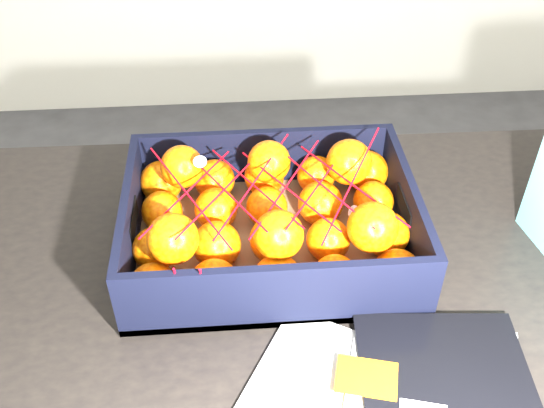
{
  "coord_description": "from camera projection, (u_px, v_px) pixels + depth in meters",
  "views": [
    {
      "loc": [
        -0.01,
        -0.64,
        1.42
      ],
      "look_at": [
        0.04,
        0.03,
        0.86
      ],
      "focal_mm": 41.28,
      "sensor_mm": 36.0,
      "label": 1
    }
  ],
  "objects": [
    {
      "name": "table",
      "position": [
        341.0,
        338.0,
        0.96
      ],
      "size": [
        1.21,
        0.82,
        0.75
      ],
      "color": "black",
      "rests_on": "ground"
    },
    {
      "name": "clementine_heap",
      "position": [
        272.0,
        218.0,
        0.93
      ],
      "size": [
        0.41,
        0.3,
        0.12
      ],
      "color": "#F76205",
      "rests_on": "produce_crate"
    },
    {
      "name": "produce_crate",
      "position": [
        271.0,
        230.0,
        0.95
      ],
      "size": [
        0.43,
        0.32,
        0.11
      ],
      "color": "olive",
      "rests_on": "table"
    },
    {
      "name": "mesh_net",
      "position": [
        265.0,
        193.0,
        0.88
      ],
      "size": [
        0.35,
        0.28,
        0.1
      ],
      "color": "red",
      "rests_on": "clementine_heap"
    }
  ]
}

